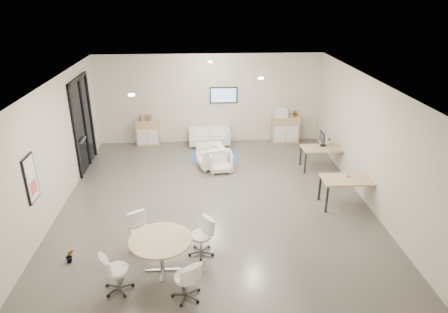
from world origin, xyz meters
TOP-DOWN VIEW (x-y plane):
  - room_shell at (0.00, 0.00)m, footprint 9.60×10.60m
  - glass_door at (-3.95, 2.51)m, footprint 0.09×1.90m
  - artwork at (-3.97, -1.60)m, footprint 0.05×0.54m
  - wall_tv at (0.50, 4.46)m, footprint 0.98×0.06m
  - ceiling_spots at (-0.20, 0.83)m, footprint 3.14×4.14m
  - sideboard_left at (-2.25, 4.27)m, footprint 0.80×0.42m
  - sideboard_right at (2.75, 4.24)m, footprint 0.99×0.48m
  - books at (-2.29, 4.27)m, footprint 0.47×0.14m
  - printer at (2.56, 4.24)m, footprint 0.45×0.38m
  - loveseat at (-0.04, 4.13)m, footprint 1.49×0.79m
  - blue_rug at (0.10, 3.01)m, footprint 1.64×1.13m
  - armchair_left at (-0.04, 2.14)m, footprint 0.91×0.95m
  - armchair_right at (0.25, 1.84)m, footprint 0.73×0.69m
  - desk_rear at (3.46, 1.82)m, footprint 1.41×0.76m
  - desk_front at (3.48, -0.48)m, footprint 1.49×0.75m
  - monitor at (3.42, 1.97)m, footprint 0.20×0.50m
  - round_table at (-1.18, -2.83)m, footprint 1.24×1.24m
  - meeting_chairs at (-1.18, -2.83)m, footprint 2.37×2.37m
  - plant_cabinet at (3.08, 4.22)m, footprint 0.30×0.32m
  - plant_floor at (-3.13, -2.45)m, footprint 0.26×0.35m
  - cup at (3.41, -0.37)m, footprint 0.14×0.13m

SIDE VIEW (x-z plane):
  - blue_rug at x=0.10m, z-range 0.00..0.01m
  - plant_floor at x=-3.13m, z-range 0.00..0.14m
  - loveseat at x=-0.04m, z-range 0.02..0.57m
  - armchair_right at x=0.25m, z-range 0.00..0.70m
  - armchair_left at x=-0.04m, z-range 0.00..0.81m
  - meeting_chairs at x=-1.18m, z-range 0.00..0.82m
  - sideboard_left at x=-2.25m, z-range 0.00..0.90m
  - sideboard_right at x=2.75m, z-range 0.00..0.98m
  - desk_rear at x=3.46m, z-range 0.29..1.00m
  - round_table at x=-1.18m, z-range 0.30..1.05m
  - desk_front at x=3.48m, z-range 0.31..1.08m
  - cup at x=3.41m, z-range 0.77..0.90m
  - monitor at x=3.42m, z-range 0.73..1.17m
  - books at x=-2.29m, z-range 0.90..1.12m
  - plant_cabinet at x=3.08m, z-range 0.99..1.19m
  - printer at x=2.56m, z-range 0.98..1.29m
  - glass_door at x=-3.95m, z-range 0.08..2.93m
  - artwork at x=-3.97m, z-range 1.03..2.07m
  - room_shell at x=0.00m, z-range -0.80..4.00m
  - wall_tv at x=0.50m, z-range 1.46..2.04m
  - ceiling_spots at x=-0.20m, z-range 3.17..3.20m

